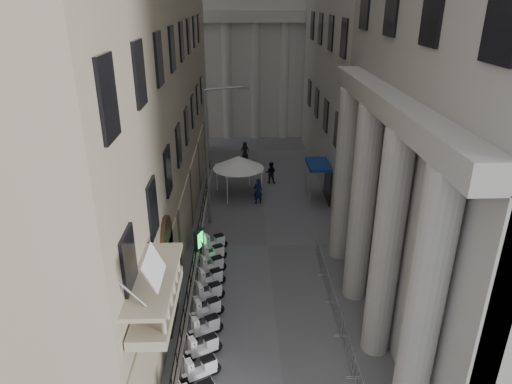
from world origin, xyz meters
TOP-DOWN VIEW (x-y plane):
  - iron_fence at (-4.30, 18.00)m, footprint 0.30×28.00m
  - blue_awning at (4.15, 26.00)m, footprint 1.60×3.00m
  - scooter_3 at (-3.28, 8.37)m, footprint 1.50×1.14m
  - scooter_4 at (-3.28, 9.66)m, footprint 1.50×1.14m
  - scooter_5 at (-3.28, 10.95)m, footprint 1.50×1.14m
  - scooter_6 at (-3.28, 12.24)m, footprint 1.50×1.14m
  - scooter_7 at (-3.28, 13.53)m, footprint 1.50×1.14m
  - scooter_8 at (-3.28, 14.82)m, footprint 1.50×1.14m
  - scooter_9 at (-3.28, 16.11)m, footprint 1.50×1.14m
  - scooter_10 at (-3.28, 17.40)m, footprint 1.50×1.14m
  - scooter_11 at (-3.28, 18.69)m, footprint 1.50×1.14m
  - barrier_2 at (2.92, 9.50)m, footprint 0.60×2.40m
  - barrier_3 at (2.92, 12.00)m, footprint 0.60×2.40m
  - barrier_4 at (2.92, 14.50)m, footprint 0.60×2.40m
  - barrier_5 at (2.92, 17.00)m, footprint 0.60×2.40m
  - security_tent at (-1.28, 26.93)m, footprint 3.94×3.94m
  - street_lamp at (-3.42, 22.63)m, footprint 2.84×1.23m
  - info_kiosk at (-4.19, 18.23)m, footprint 0.50×0.83m
  - pedestrian_a at (-0.36, 25.59)m, footprint 0.83×0.68m
  - pedestrian_b at (0.84, 29.63)m, footprint 1.01×0.85m
  - pedestrian_c at (-1.23, 36.00)m, footprint 0.81×0.53m

SIDE VIEW (x-z plane):
  - iron_fence at x=-4.30m, z-range -0.70..0.70m
  - blue_awning at x=4.15m, z-range -1.50..1.50m
  - scooter_3 at x=-3.28m, z-range -0.75..0.75m
  - scooter_4 at x=-3.28m, z-range -0.75..0.75m
  - scooter_5 at x=-3.28m, z-range -0.75..0.75m
  - scooter_6 at x=-3.28m, z-range -0.75..0.75m
  - scooter_7 at x=-3.28m, z-range -0.75..0.75m
  - scooter_8 at x=-3.28m, z-range -0.75..0.75m
  - scooter_9 at x=-3.28m, z-range -0.75..0.75m
  - scooter_10 at x=-3.28m, z-range -0.75..0.75m
  - scooter_11 at x=-3.28m, z-range -0.75..0.75m
  - barrier_2 at x=2.92m, z-range -0.55..0.55m
  - barrier_3 at x=2.92m, z-range -0.55..0.55m
  - barrier_4 at x=2.92m, z-range -0.55..0.55m
  - barrier_5 at x=2.92m, z-range -0.55..0.55m
  - pedestrian_c at x=-1.23m, z-range 0.00..1.66m
  - info_kiosk at x=-4.19m, z-range 0.01..1.69m
  - pedestrian_b at x=0.84m, z-range 0.00..1.85m
  - pedestrian_a at x=-0.36m, z-range 0.00..1.97m
  - security_tent at x=-1.28m, z-range 1.07..4.27m
  - street_lamp at x=-3.42m, z-range 0.95..10.13m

